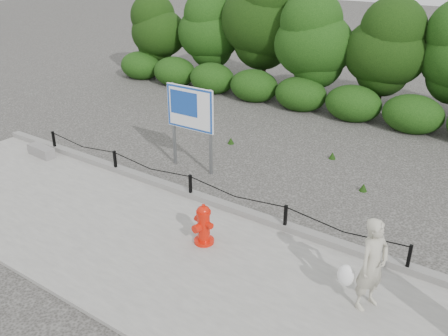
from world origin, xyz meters
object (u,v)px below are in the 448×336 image
pedestrian (371,265)px  advertising_sign (190,112)px  fire_hydrant (203,225)px  concrete_block (41,151)px

pedestrian → advertising_sign: size_ratio=0.71×
fire_hydrant → concrete_block: 6.45m
advertising_sign → concrete_block: bearing=-156.0°
pedestrian → concrete_block: (-9.68, 0.82, -0.66)m
concrete_block → fire_hydrant: bearing=-7.8°
fire_hydrant → pedestrian: 3.32m
fire_hydrant → pedestrian: (3.30, 0.06, 0.38)m
advertising_sign → pedestrian: bearing=-26.1°
fire_hydrant → concrete_block: size_ratio=0.97×
pedestrian → advertising_sign: (-5.73, 2.67, 0.74)m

